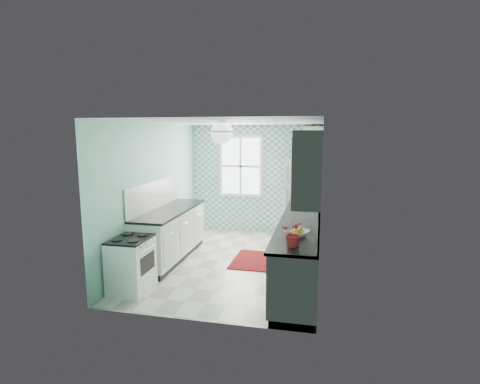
% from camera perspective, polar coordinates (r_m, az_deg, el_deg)
% --- Properties ---
extents(floor, '(3.00, 4.40, 0.02)m').
position_cam_1_polar(floor, '(6.92, -0.86, -10.66)').
color(floor, silver).
rests_on(floor, ground).
extents(ceiling, '(3.00, 4.40, 0.02)m').
position_cam_1_polar(ceiling, '(6.52, -0.92, 10.67)').
color(ceiling, white).
rests_on(ceiling, wall_back).
extents(wall_back, '(3.00, 0.02, 2.50)m').
position_cam_1_polar(wall_back, '(8.75, 2.43, 1.98)').
color(wall_back, '#79BDA9').
rests_on(wall_back, floor).
extents(wall_front, '(3.00, 0.02, 2.50)m').
position_cam_1_polar(wall_front, '(4.53, -7.33, -4.77)').
color(wall_front, '#79BDA9').
rests_on(wall_front, floor).
extents(wall_left, '(0.02, 4.40, 2.50)m').
position_cam_1_polar(wall_left, '(7.10, -12.83, 0.11)').
color(wall_left, '#79BDA9').
rests_on(wall_left, floor).
extents(wall_right, '(0.02, 4.40, 2.50)m').
position_cam_1_polar(wall_right, '(6.43, 12.32, -0.78)').
color(wall_right, '#79BDA9').
rests_on(wall_right, floor).
extents(accent_wall, '(3.00, 0.01, 2.50)m').
position_cam_1_polar(accent_wall, '(8.73, 2.41, 1.97)').
color(accent_wall, '#55AA9E').
rests_on(accent_wall, wall_back).
extents(window, '(1.04, 0.05, 1.44)m').
position_cam_1_polar(window, '(8.74, 0.12, 3.96)').
color(window, white).
rests_on(window, wall_back).
extents(backsplash_right, '(0.02, 3.60, 0.51)m').
position_cam_1_polar(backsplash_right, '(6.05, 12.08, -1.92)').
color(backsplash_right, white).
rests_on(backsplash_right, wall_right).
extents(backsplash_left, '(0.02, 2.15, 0.51)m').
position_cam_1_polar(backsplash_left, '(7.03, -12.91, -0.43)').
color(backsplash_left, white).
rests_on(backsplash_left, wall_left).
extents(upper_cabinets_right, '(0.33, 3.20, 0.90)m').
position_cam_1_polar(upper_cabinets_right, '(5.76, 10.77, 4.66)').
color(upper_cabinets_right, silver).
rests_on(upper_cabinets_right, wall_right).
extents(upper_cabinet_fridge, '(0.40, 0.74, 0.40)m').
position_cam_1_polar(upper_cabinet_fridge, '(8.18, 11.11, 8.35)').
color(upper_cabinet_fridge, silver).
rests_on(upper_cabinet_fridge, wall_right).
extents(ceiling_light, '(0.34, 0.34, 0.35)m').
position_cam_1_polar(ceiling_light, '(5.74, -2.77, 9.02)').
color(ceiling_light, silver).
rests_on(ceiling_light, ceiling).
extents(base_cabinets_right, '(0.60, 3.60, 0.90)m').
position_cam_1_polar(base_cabinets_right, '(6.24, 9.18, -8.56)').
color(base_cabinets_right, white).
rests_on(base_cabinets_right, floor).
extents(countertop_right, '(0.63, 3.60, 0.04)m').
position_cam_1_polar(countertop_right, '(6.12, 9.15, -4.35)').
color(countertop_right, black).
rests_on(countertop_right, base_cabinets_right).
extents(base_cabinets_left, '(0.60, 2.15, 0.90)m').
position_cam_1_polar(base_cabinets_left, '(7.08, -10.58, -6.47)').
color(base_cabinets_left, white).
rests_on(base_cabinets_left, floor).
extents(countertop_left, '(0.63, 2.15, 0.04)m').
position_cam_1_polar(countertop_left, '(6.96, -10.57, -2.75)').
color(countertop_left, black).
rests_on(countertop_left, base_cabinets_left).
extents(fridge, '(0.77, 0.76, 1.76)m').
position_cam_1_polar(fridge, '(8.26, 9.50, -1.16)').
color(fridge, silver).
rests_on(fridge, floor).
extents(stove, '(0.53, 0.65, 0.79)m').
position_cam_1_polar(stove, '(5.83, -16.22, -10.44)').
color(stove, white).
rests_on(stove, floor).
extents(sink, '(0.45, 0.38, 0.53)m').
position_cam_1_polar(sink, '(6.92, 9.71, -2.68)').
color(sink, silver).
rests_on(sink, countertop_right).
extents(rug, '(0.78, 1.10, 0.02)m').
position_cam_1_polar(rug, '(6.98, 2.18, -10.34)').
color(rug, '#5F0000').
rests_on(rug, floor).
extents(dish_towel, '(0.06, 0.24, 0.37)m').
position_cam_1_polar(dish_towel, '(6.79, 6.81, -6.78)').
color(dish_towel, teal).
rests_on(dish_towel, base_cabinets_right).
extents(fruit_bowl, '(0.40, 0.40, 0.08)m').
position_cam_1_polar(fruit_bowl, '(5.15, 8.70, -6.20)').
color(fruit_bowl, white).
rests_on(fruit_bowl, countertop_right).
extents(potted_plant, '(0.36, 0.33, 0.34)m').
position_cam_1_polar(potted_plant, '(4.63, 8.32, -6.27)').
color(potted_plant, red).
rests_on(potted_plant, countertop_right).
extents(soap_bottle, '(0.09, 0.09, 0.18)m').
position_cam_1_polar(soap_bottle, '(7.45, 10.29, -1.09)').
color(soap_bottle, '#A1B3BB').
rests_on(soap_bottle, countertop_right).
extents(microwave, '(0.49, 0.34, 0.27)m').
position_cam_1_polar(microwave, '(8.14, 9.68, 5.89)').
color(microwave, white).
rests_on(microwave, fridge).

